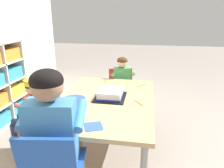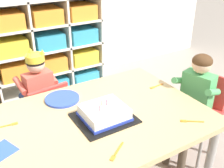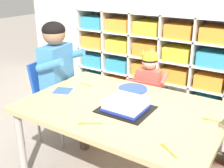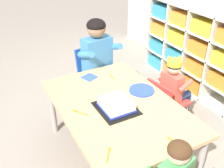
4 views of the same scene
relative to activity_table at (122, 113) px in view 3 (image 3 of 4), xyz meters
name	(u,v)px [view 3 (image 3 of 4)]	position (x,y,z in m)	size (l,w,h in m)	color
storage_cubby_shelf	(163,59)	(-0.33, 1.51, -0.03)	(2.28, 0.39, 1.02)	silver
activity_table	(122,113)	(0.00, 0.00, 0.00)	(1.33, 0.90, 0.58)	tan
classroom_chair_blue	(145,101)	(-0.11, 0.61, -0.18)	(0.37, 0.37, 0.58)	red
child_with_crown	(150,82)	(-0.13, 0.72, -0.02)	(0.32, 0.32, 0.81)	#D15647
classroom_chair_adult_side	(53,90)	(-0.81, 0.18, -0.07)	(0.37, 0.42, 0.72)	#1E4CA8
adult_helper_seated	(63,70)	(-0.70, 0.19, 0.13)	(0.45, 0.44, 1.06)	#3D7FBC
birthday_cake_on_tray	(126,105)	(0.05, -0.04, 0.09)	(0.33, 0.29, 0.11)	black
paper_plate_stack	(133,89)	(-0.08, 0.29, 0.06)	(0.22, 0.22, 0.01)	blue
paper_napkin_square	(63,91)	(-0.52, -0.01, 0.06)	(0.13, 0.13, 0.00)	#3356B7
fork_by_napkin	(89,123)	(-0.04, -0.32, 0.06)	(0.13, 0.09, 0.00)	orange
fork_beside_plate_stack	(168,150)	(0.45, -0.32, 0.06)	(0.12, 0.09, 0.00)	orange
fork_scattered_mid_table	(211,120)	(0.56, 0.12, 0.06)	(0.12, 0.03, 0.00)	orange
fork_at_table_front_edge	(87,85)	(-0.44, 0.18, 0.06)	(0.12, 0.03, 0.00)	orange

